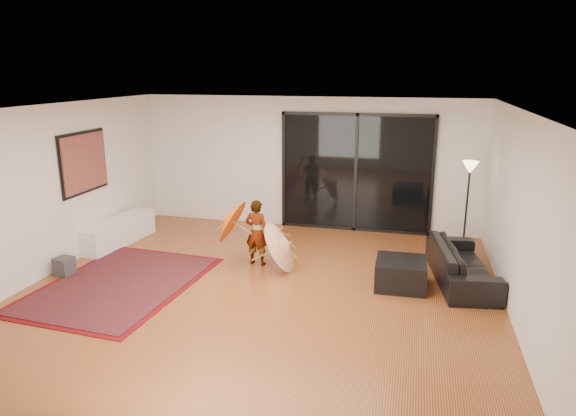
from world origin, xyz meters
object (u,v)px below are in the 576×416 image
(media_console, at_px, (118,232))
(ottoman, at_px, (401,273))
(sofa, at_px, (462,263))
(child, at_px, (257,232))

(media_console, xyz_separation_m, ottoman, (5.28, -0.75, -0.03))
(sofa, bearing_deg, media_console, 78.87)
(ottoman, bearing_deg, media_console, 171.89)
(sofa, relative_size, ottoman, 2.67)
(sofa, relative_size, child, 1.77)
(ottoman, bearing_deg, sofa, 26.46)
(media_console, distance_m, child, 2.92)
(sofa, bearing_deg, child, 82.99)
(media_console, distance_m, ottoman, 5.34)
(media_console, height_order, ottoman, media_console)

